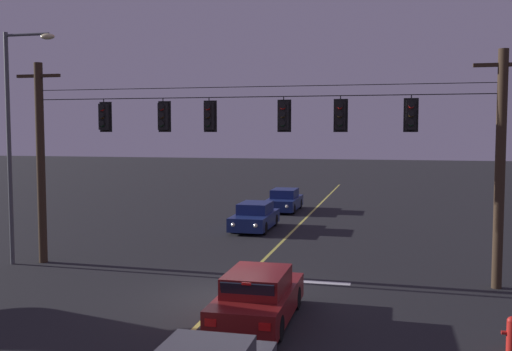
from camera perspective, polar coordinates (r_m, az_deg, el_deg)
name	(u,v)px	position (r m, az deg, el deg)	size (l,w,h in m)	color
ground_plane	(226,298)	(18.27, -2.98, -11.79)	(180.00, 180.00, 0.00)	black
lane_centre_stripe	(281,243)	(26.88, 2.44, -6.55)	(0.14, 60.00, 0.01)	#D1C64C
stop_bar_paint	(300,281)	(20.21, 4.28, -10.20)	(3.40, 0.36, 0.01)	silver
signal_span_assembly	(250,162)	(20.56, -0.63, 1.29)	(18.27, 0.32, 7.66)	#38281C
traffic_light_leftmost	(104,117)	(22.50, -14.58, 5.55)	(0.48, 0.41, 1.22)	black
traffic_light_left_inner	(163,116)	(21.51, -9.03, 5.70)	(0.48, 0.41, 1.22)	black
traffic_light_centre	(209,116)	(20.92, -4.60, 5.78)	(0.48, 0.41, 1.22)	black
traffic_light_right_inner	(283,116)	(20.27, 2.69, 5.84)	(0.48, 0.41, 1.22)	black
traffic_light_rightmost	(340,115)	(20.00, 8.20, 5.82)	(0.48, 0.41, 1.22)	black
traffic_light_far_right	(411,115)	(19.94, 14.84, 5.73)	(0.48, 0.41, 1.22)	black
car_waiting_near_lane	(258,298)	(15.93, 0.19, -11.79)	(1.80, 4.33, 1.39)	maroon
car_oncoming_lead	(255,217)	(30.35, -0.12, -4.06)	(1.80, 4.42, 1.39)	navy
car_oncoming_trailing	(284,201)	(37.50, 2.77, -2.46)	(1.80, 4.42, 1.39)	navy
street_lamp_corner	(15,128)	(23.82, -22.36, 4.30)	(2.11, 0.30, 8.74)	#4C4F54
fire_hydrant	(511,334)	(15.10, 23.58, -13.90)	(0.44, 0.22, 0.84)	red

